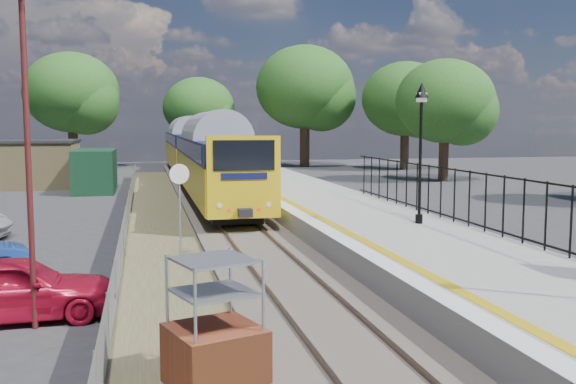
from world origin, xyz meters
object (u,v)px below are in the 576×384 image
object	(u,v)px
brick_plinth	(215,327)
car_red	(14,288)
train	(197,152)
speed_sign	(180,195)
victorian_lamp_north	(421,120)
carpark_lamp	(27,137)

from	to	relation	value
brick_plinth	car_red	size ratio (longest dim) A/B	0.51
train	speed_sign	xyz separation A→B (m)	(-2.50, -24.08, -0.29)
victorian_lamp_north	speed_sign	world-z (taller)	victorian_lamp_north
brick_plinth	car_red	bearing A→B (deg)	129.70
victorian_lamp_north	train	xyz separation A→B (m)	(-5.30, 23.85, -1.96)
carpark_lamp	car_red	size ratio (longest dim) A/B	1.65
brick_plinth	speed_sign	world-z (taller)	speed_sign
victorian_lamp_north	carpark_lamp	size ratio (longest dim) A/B	0.68
victorian_lamp_north	speed_sign	xyz separation A→B (m)	(-7.80, -0.24, -2.25)
victorian_lamp_north	speed_sign	distance (m)	8.12
victorian_lamp_north	train	bearing A→B (deg)	102.53
speed_sign	brick_plinth	bearing A→B (deg)	-102.29
train	carpark_lamp	world-z (taller)	carpark_lamp
train	speed_sign	size ratio (longest dim) A/B	13.69
speed_sign	carpark_lamp	xyz separation A→B (m)	(-3.25, -5.69, 1.84)
carpark_lamp	speed_sign	bearing A→B (deg)	60.24
speed_sign	car_red	size ratio (longest dim) A/B	0.72
train	car_red	distance (m)	29.82
victorian_lamp_north	train	distance (m)	24.51
speed_sign	car_red	world-z (taller)	speed_sign
victorian_lamp_north	carpark_lamp	world-z (taller)	carpark_lamp
victorian_lamp_north	brick_plinth	xyz separation A→B (m)	(-7.80, -9.79, -3.28)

